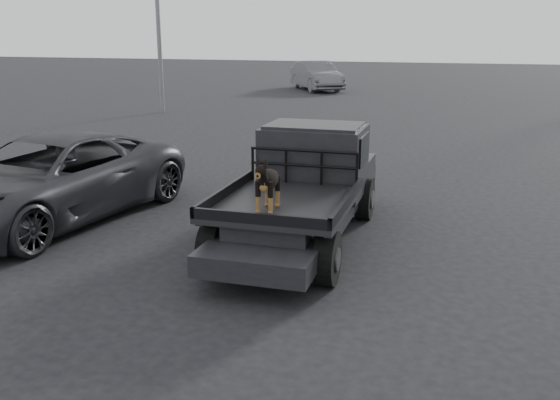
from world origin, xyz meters
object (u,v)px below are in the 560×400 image
(dog, at_px, (268,184))
(parked_suv, at_px, (49,179))
(flatbed_ute, at_px, (300,213))
(distant_car_a, at_px, (316,76))

(dog, distance_m, parked_suv, 4.73)
(flatbed_ute, xyz_separation_m, parked_suv, (-4.64, -0.19, 0.31))
(flatbed_ute, height_order, parked_suv, parked_suv)
(parked_suv, bearing_deg, dog, -6.14)
(dog, bearing_deg, flatbed_ute, 86.14)
(flatbed_ute, bearing_deg, dog, -93.86)
(dog, relative_size, distant_car_a, 0.15)
(dog, relative_size, parked_suv, 0.13)
(parked_suv, distance_m, distant_car_a, 26.02)
(parked_suv, relative_size, distant_car_a, 1.12)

